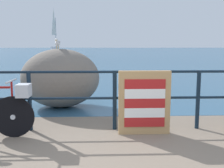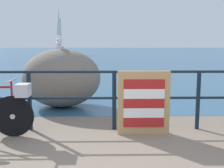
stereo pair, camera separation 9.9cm
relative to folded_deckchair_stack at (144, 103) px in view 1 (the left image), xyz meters
name	(u,v)px [view 1 (the left image)]	position (x,y,z in m)	size (l,w,h in m)	color
ground_plane	(105,62)	(-0.47, 18.43, -0.57)	(120.00, 120.00, 0.10)	#756656
sea_surface	(103,51)	(-0.47, 46.08, -0.52)	(120.00, 90.00, 0.01)	#2D5675
promenade_railing	(115,93)	(-0.47, 0.25, 0.12)	(8.72, 0.07, 1.02)	black
folded_deckchair_stack	(144,103)	(0.00, 0.00, 0.00)	(0.84, 0.10, 1.04)	tan
breakwater_boulder_main	(60,78)	(-1.65, 2.00, 0.16)	(1.81, 1.45, 1.35)	slate
seagull	(57,43)	(-1.70, 2.00, 0.97)	(0.13, 0.34, 0.23)	gold
sailboat	(56,49)	(-7.10, 33.95, 0.19)	(1.83, 4.53, 6.16)	white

